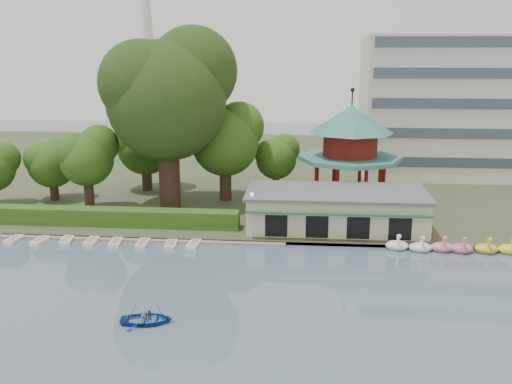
# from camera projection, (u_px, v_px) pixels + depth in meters

# --- Properties ---
(ground_plane) EXTENTS (220.00, 220.00, 0.00)m
(ground_plane) POSITION_uv_depth(u_px,v_px,m) (204.00, 325.00, 39.45)
(ground_plane) COLOR slate
(ground_plane) RESTS_ON ground
(shore) EXTENTS (220.00, 70.00, 0.40)m
(shore) POSITION_uv_depth(u_px,v_px,m) (262.00, 168.00, 89.61)
(shore) COLOR #424930
(shore) RESTS_ON ground
(embankment) EXTENTS (220.00, 0.60, 0.30)m
(embankment) POSITION_uv_depth(u_px,v_px,m) (235.00, 241.00, 56.12)
(embankment) COLOR gray
(embankment) RESTS_ON ground
(dock) EXTENTS (34.00, 1.60, 0.24)m
(dock) POSITION_uv_depth(u_px,v_px,m) (116.00, 238.00, 57.05)
(dock) COLOR gray
(dock) RESTS_ON ground
(boathouse) EXTENTS (18.60, 9.39, 3.90)m
(boathouse) POSITION_uv_depth(u_px,v_px,m) (336.00, 209.00, 59.23)
(boathouse) COLOR beige
(boathouse) RESTS_ON shore
(pavilion) EXTENTS (12.40, 12.40, 13.50)m
(pavilion) POSITION_uv_depth(u_px,v_px,m) (350.00, 145.00, 67.49)
(pavilion) COLOR beige
(pavilion) RESTS_ON shore
(office_building) EXTENTS (38.00, 18.00, 20.00)m
(office_building) POSITION_uv_depth(u_px,v_px,m) (488.00, 112.00, 81.59)
(office_building) COLOR silver
(office_building) RESTS_ON shore
(hedge) EXTENTS (30.00, 2.00, 1.80)m
(hedge) POSITION_uv_depth(u_px,v_px,m) (98.00, 217.00, 60.20)
(hedge) COLOR #335A1A
(hedge) RESTS_ON shore
(lamp_post) EXTENTS (0.36, 0.36, 4.28)m
(lamp_post) POSITION_uv_depth(u_px,v_px,m) (252.00, 206.00, 56.85)
(lamp_post) COLOR black
(lamp_post) RESTS_ON shore
(big_tree) EXTENTS (14.97, 13.95, 20.78)m
(big_tree) POSITION_uv_depth(u_px,v_px,m) (168.00, 91.00, 64.04)
(big_tree) COLOR #3A281C
(big_tree) RESTS_ON shore
(small_trees) EXTENTS (38.83, 16.91, 11.97)m
(small_trees) POSITION_uv_depth(u_px,v_px,m) (151.00, 148.00, 69.63)
(small_trees) COLOR #3A281C
(small_trees) RESTS_ON shore
(swan_boats) EXTENTS (12.51, 2.12, 1.92)m
(swan_boats) POSITION_uv_depth(u_px,v_px,m) (453.00, 248.00, 53.54)
(swan_boats) COLOR white
(swan_boats) RESTS_ON ground
(moored_rowboats) EXTENTS (24.42, 2.73, 0.36)m
(moored_rowboats) POSITION_uv_depth(u_px,v_px,m) (78.00, 241.00, 55.94)
(moored_rowboats) COLOR white
(moored_rowboats) RESTS_ON ground
(rowboat_with_passengers) EXTENTS (5.50, 4.26, 2.01)m
(rowboat_with_passengers) POSITION_uv_depth(u_px,v_px,m) (147.00, 316.00, 39.58)
(rowboat_with_passengers) COLOR #19469D
(rowboat_with_passengers) RESTS_ON ground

